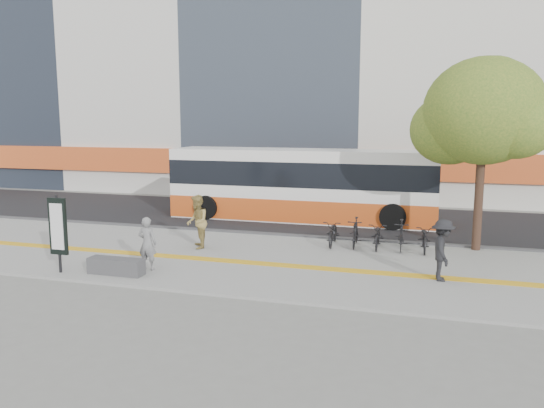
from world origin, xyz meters
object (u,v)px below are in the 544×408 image
(street_tree, at_px, (483,114))
(pedestrian_dark, at_px, (443,250))
(seated_woman, at_px, (147,243))
(bench, at_px, (116,266))
(bus, at_px, (302,187))
(pedestrian_tan, at_px, (197,222))
(signboard, at_px, (58,228))

(street_tree, relative_size, pedestrian_dark, 3.80)
(seated_woman, bearing_deg, bench, 48.03)
(street_tree, bearing_deg, seated_woman, -149.75)
(street_tree, xyz_separation_m, pedestrian_dark, (-1.12, -4.05, -3.60))
(bench, height_order, bus, bus)
(bench, height_order, street_tree, street_tree)
(pedestrian_tan, bearing_deg, pedestrian_dark, 53.59)
(signboard, xyz_separation_m, seated_woman, (2.21, 0.98, -0.52))
(street_tree, height_order, seated_woman, street_tree)
(seated_woman, bearing_deg, pedestrian_dark, -170.66)
(seated_woman, height_order, pedestrian_dark, pedestrian_dark)
(signboard, distance_m, seated_woman, 2.47)
(bench, relative_size, street_tree, 0.25)
(pedestrian_tan, bearing_deg, signboard, -59.02)
(bus, bearing_deg, bench, -106.95)
(street_tree, distance_m, seated_woman, 11.23)
(bench, relative_size, pedestrian_tan, 0.89)
(signboard, relative_size, seated_woman, 1.44)
(pedestrian_tan, xyz_separation_m, pedestrian_dark, (7.77, -1.49, -0.06))
(street_tree, height_order, pedestrian_tan, street_tree)
(bench, xyz_separation_m, pedestrian_tan, (0.89, 3.46, 0.67))
(street_tree, bearing_deg, bus, 151.67)
(bench, distance_m, pedestrian_tan, 3.64)
(street_tree, bearing_deg, bench, -148.38)
(bus, height_order, pedestrian_tan, bus)
(bench, relative_size, pedestrian_dark, 0.96)
(seated_woman, bearing_deg, bus, -104.40)
(street_tree, bearing_deg, signboard, -150.93)
(bus, xyz_separation_m, pedestrian_tan, (-2.07, -6.24, -0.50))
(signboard, relative_size, pedestrian_dark, 1.32)
(signboard, bearing_deg, seated_woman, 23.91)
(bench, bearing_deg, bus, 73.05)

